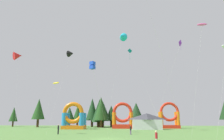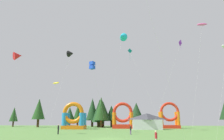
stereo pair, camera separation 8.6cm
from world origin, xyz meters
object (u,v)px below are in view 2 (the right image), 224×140
object	(u,v)px
person_far_side	(131,129)
inflatable_blue_arch	(123,119)
kite_pink_parafoil	(202,25)
kite_red_delta	(18,56)
person_left_edge	(58,128)
kite_purple_diamond	(181,44)
inflatable_red_slide	(74,119)
kite_blue_box	(92,66)
kite_teal_diamond	(130,52)
kite_black_delta	(71,54)
festival_tent	(147,121)
person_near_camera	(156,137)
inflatable_yellow_castle	(169,118)
kite_cyan_delta	(122,36)
kite_yellow_parafoil	(56,83)

from	to	relation	value
person_far_side	inflatable_blue_arch	size ratio (longest dim) A/B	0.21
kite_pink_parafoil	inflatable_blue_arch	world-z (taller)	kite_pink_parafoil
kite_red_delta	person_left_edge	world-z (taller)	kite_red_delta
kite_purple_diamond	inflatable_red_slide	distance (m)	35.44
kite_blue_box	kite_teal_diamond	bearing A→B (deg)	77.40
kite_black_delta	kite_pink_parafoil	bearing A→B (deg)	-14.58
kite_blue_box	kite_red_delta	bearing A→B (deg)	145.06
kite_pink_parafoil	person_left_edge	world-z (taller)	kite_pink_parafoil
kite_blue_box	kite_pink_parafoil	bearing A→B (deg)	26.97
festival_tent	person_left_edge	bearing A→B (deg)	-134.32
person_left_edge	inflatable_red_slide	size ratio (longest dim) A/B	0.25
person_near_camera	kite_teal_diamond	bearing A→B (deg)	-140.91
kite_pink_parafoil	inflatable_yellow_castle	distance (m)	34.21
inflatable_red_slide	festival_tent	world-z (taller)	inflatable_red_slide
kite_purple_diamond	inflatable_blue_arch	xyz separation A→B (m)	(-14.87, 14.24, -18.46)
kite_blue_box	kite_teal_diamond	distance (m)	29.90
kite_teal_diamond	person_far_side	bearing A→B (deg)	-92.41
kite_teal_diamond	inflatable_blue_arch	world-z (taller)	kite_teal_diamond
kite_purple_diamond	kite_black_delta	xyz separation A→B (m)	(-26.10, -6.89, -4.23)
kite_cyan_delta	person_far_side	size ratio (longest dim) A/B	15.44
inflatable_red_slide	inflatable_yellow_castle	bearing A→B (deg)	12.47
inflatable_red_slide	festival_tent	size ratio (longest dim) A/B	0.96
inflatable_blue_arch	inflatable_red_slide	size ratio (longest dim) A/B	1.03
kite_black_delta	person_far_side	world-z (taller)	kite_black_delta
person_far_side	inflatable_red_slide	bearing A→B (deg)	-24.35
kite_teal_diamond	kite_black_delta	xyz separation A→B (m)	(-13.47, -10.72, -3.44)
kite_pink_parafoil	festival_tent	world-z (taller)	kite_pink_parafoil
inflatable_red_slide	kite_red_delta	bearing A→B (deg)	-108.16
kite_purple_diamond	inflatable_blue_arch	world-z (taller)	kite_purple_diamond
person_near_camera	festival_tent	bearing A→B (deg)	-148.28
kite_red_delta	person_near_camera	bearing A→B (deg)	-32.61
kite_pink_parafoil	person_far_side	size ratio (longest dim) A/B	12.78
kite_teal_diamond	person_far_side	distance (m)	24.31
kite_teal_diamond	festival_tent	world-z (taller)	kite_teal_diamond
person_near_camera	person_far_side	distance (m)	17.06
kite_teal_diamond	person_left_edge	bearing A→B (deg)	-134.78
kite_teal_diamond	inflatable_red_slide	bearing A→B (deg)	160.31
kite_blue_box	festival_tent	size ratio (longest dim) A/B	1.37
kite_teal_diamond	kite_purple_diamond	bearing A→B (deg)	-16.90
kite_black_delta	festival_tent	distance (m)	27.91
inflatable_blue_arch	festival_tent	world-z (taller)	inflatable_blue_arch
kite_pink_parafoil	person_left_edge	bearing A→B (deg)	173.35
kite_blue_box	person_left_edge	bearing A→B (deg)	122.32
kite_teal_diamond	person_near_camera	world-z (taller)	kite_teal_diamond
kite_pink_parafoil	inflatable_red_slide	distance (m)	41.20
kite_yellow_parafoil	inflatable_red_slide	world-z (taller)	kite_yellow_parafoil
kite_blue_box	inflatable_red_slide	xyz separation A→B (m)	(-9.91, 33.13, -7.40)
kite_blue_box	person_near_camera	distance (m)	12.72
kite_purple_diamond	festival_tent	distance (m)	22.49
person_left_edge	person_near_camera	size ratio (longest dim) A/B	1.13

